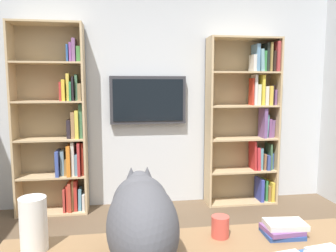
% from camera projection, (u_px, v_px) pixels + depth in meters
% --- Properties ---
extents(wall_back, '(4.52, 0.06, 2.70)m').
position_uv_depth(wall_back, '(149.00, 90.00, 3.86)').
color(wall_back, silver).
rests_on(wall_back, ground).
extents(bookshelf_left, '(0.84, 0.28, 1.95)m').
position_uv_depth(bookshelf_left, '(250.00, 119.00, 3.91)').
color(bookshelf_left, tan).
rests_on(bookshelf_left, ground).
extents(bookshelf_right, '(0.76, 0.28, 2.06)m').
position_uv_depth(bookshelf_right, '(59.00, 128.00, 3.60)').
color(bookshelf_right, tan).
rests_on(bookshelf_right, ground).
extents(wall_mounted_tv, '(0.87, 0.07, 0.55)m').
position_uv_depth(wall_mounted_tv, '(148.00, 100.00, 3.79)').
color(wall_mounted_tv, '#333338').
extents(cat, '(0.27, 0.62, 0.34)m').
position_uv_depth(cat, '(142.00, 219.00, 1.27)').
color(cat, '#4C4C51').
rests_on(cat, desk).
extents(paper_towel_roll, '(0.11, 0.11, 0.23)m').
position_uv_depth(paper_towel_roll, '(33.00, 224.00, 1.36)').
color(paper_towel_roll, white).
rests_on(paper_towel_roll, desk).
extents(coffee_mug, '(0.08, 0.08, 0.10)m').
position_uv_depth(coffee_mug, '(220.00, 227.00, 1.49)').
color(coffee_mug, '#D84C3F').
rests_on(coffee_mug, desk).
extents(desk_book_stack, '(0.20, 0.14, 0.06)m').
position_uv_depth(desk_book_stack, '(283.00, 229.00, 1.51)').
color(desk_book_stack, '#2D4C93').
rests_on(desk_book_stack, desk).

